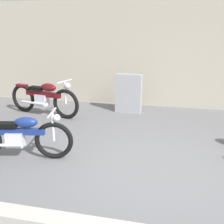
# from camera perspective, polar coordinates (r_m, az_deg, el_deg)

# --- Properties ---
(ground_plane) EXTENTS (40.00, 40.00, 0.00)m
(ground_plane) POSITION_cam_1_polar(r_m,az_deg,el_deg) (4.47, 9.52, -12.09)
(ground_plane) COLOR slate
(building_wall) EXTENTS (18.00, 0.30, 3.07)m
(building_wall) POSITION_cam_1_polar(r_m,az_deg,el_deg) (7.98, 11.86, 12.12)
(building_wall) COLOR #B2A893
(building_wall) RESTS_ON ground_plane
(stone_marker) EXTENTS (0.73, 0.25, 1.07)m
(stone_marker) POSITION_cam_1_polar(r_m,az_deg,el_deg) (7.27, 3.59, 4.03)
(stone_marker) COLOR #9E9EA3
(stone_marker) RESTS_ON ground_plane
(motorcycle_maroon) EXTENTS (2.18, 0.77, 1.00)m
(motorcycle_maroon) POSITION_cam_1_polar(r_m,az_deg,el_deg) (7.24, -14.56, 3.01)
(motorcycle_maroon) COLOR black
(motorcycle_maroon) RESTS_ON ground_plane
(motorcycle_blue) EXTENTS (1.91, 0.64, 0.87)m
(motorcycle_blue) POSITION_cam_1_polar(r_m,az_deg,el_deg) (4.87, -19.60, -4.97)
(motorcycle_blue) COLOR black
(motorcycle_blue) RESTS_ON ground_plane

